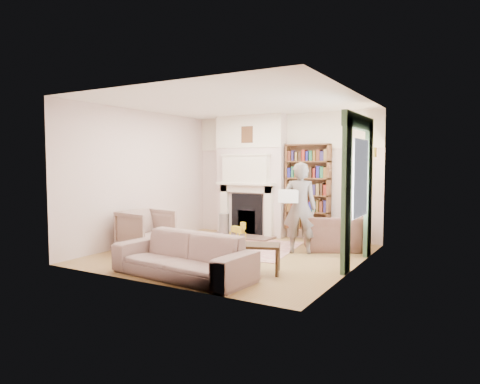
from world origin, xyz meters
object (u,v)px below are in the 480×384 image
Objects in this scene: armchair_reading at (333,232)px; armchair_left at (146,230)px; paraffin_heater at (224,226)px; rocking_horse at (238,232)px; man_reading at (300,208)px; bookcase at (308,187)px; sofa at (183,255)px; coffee_table at (257,259)px.

armchair_reading is 1.22× the size of armchair_left.
rocking_horse is (0.60, -0.40, -0.04)m from paraffin_heater.
man_reading is 2.31m from paraffin_heater.
bookcase is at bearing 65.75° from rocking_horse.
paraffin_heater is (-2.57, 0.09, -0.07)m from armchair_reading.
man_reading reaches higher than paraffin_heater.
rocking_horse is at bearing 108.36° from sofa.
bookcase reaches higher than rocking_horse.
rocking_horse is at bearing -30.52° from man_reading.
bookcase reaches higher than coffee_table.
man_reading reaches higher than armchair_reading.
armchair_reading is 3.33m from sofa.
armchair_left is 1.96m from rocking_horse.
bookcase is at bearing -71.52° from armchair_reading.
coffee_table is (2.63, -0.39, -0.17)m from armchair_left.
man_reading is 3.12× the size of paraffin_heater.
man_reading is at bearing -74.79° from bookcase.
sofa is 2.66m from man_reading.
coffee_table is at bearing -31.50° from rocking_horse.
bookcase reaches higher than armchair_left.
coffee_table is (0.36, -3.10, -0.95)m from bookcase.
man_reading reaches higher than coffee_table.
coffee_table is 1.27× the size of paraffin_heater.
armchair_left reaches higher than armchair_reading.
armchair_left is at bearing 6.39° from man_reading.
armchair_left is at bearing -104.06° from rocking_horse.
bookcase is 0.83× the size of sofa.
armchair_reading is at bearing -44.13° from bookcase.
armchair_reading is at bearing 71.60° from sofa.
rocking_horse is (1.13, 1.59, -0.17)m from armchair_left.
armchair_left is at bearing 149.86° from coffee_table.
armchair_left reaches higher than coffee_table.
man_reading is at bearing -56.51° from armchair_left.
paraffin_heater is at bearing 109.74° from coffee_table.
bookcase reaches higher than man_reading.
sofa is (1.77, -1.15, -0.08)m from armchair_left.
armchair_reading is 2.57m from paraffin_heater.
bookcase is 2.08m from paraffin_heater.
armchair_left reaches higher than paraffin_heater.
armchair_left is 1.25× the size of coffee_table.
man_reading is at bearing 67.64° from coffee_table.
sofa is at bearing -55.41° from rocking_horse.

